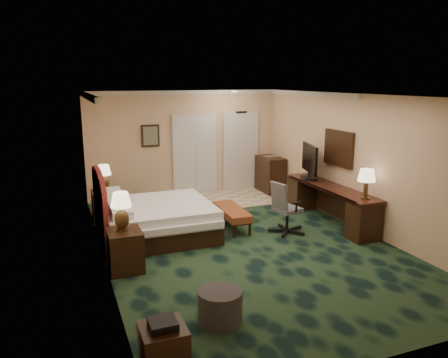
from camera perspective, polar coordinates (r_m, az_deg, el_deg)
name	(u,v)px	position (r m, az deg, el deg)	size (l,w,h in m)	color
floor	(243,242)	(8.24, 2.45, -8.26)	(5.00, 7.50, 0.00)	black
ceiling	(244,95)	(7.69, 2.64, 10.86)	(5.00, 7.50, 0.00)	silver
wall_back	(185,144)	(11.33, -5.12, 4.62)	(5.00, 0.00, 2.70)	#DDB78B
wall_front	(391,243)	(4.80, 21.02, -7.76)	(5.00, 0.00, 2.70)	#DDB78B
wall_left	(100,183)	(7.24, -15.89, -0.54)	(0.00, 7.50, 2.70)	#DDB78B
wall_right	(358,162)	(9.13, 17.07, 2.10)	(0.00, 7.50, 2.70)	#DDB78B
crown_molding	(244,98)	(7.69, 2.64, 10.49)	(5.00, 7.50, 0.10)	silver
tile_patch	(229,199)	(11.11, 0.72, -2.58)	(3.20, 1.70, 0.01)	#BBA590
headboard	(100,206)	(8.37, -15.89, -3.35)	(0.12, 2.00, 1.40)	#4C1511
entry_door	(240,152)	(11.87, 2.17, 3.57)	(1.02, 0.06, 2.18)	silver
closet_doors	(195,155)	(11.41, -3.82, 3.18)	(1.20, 0.06, 2.10)	#B7B5B2
wall_art	(150,136)	(11.05, -9.59, 5.59)	(0.45, 0.06, 0.55)	#51695E
wall_mirror	(339,148)	(9.55, 14.75, 3.91)	(0.05, 0.95, 0.75)	white
bed	(158,220)	(8.55, -8.62, -5.32)	(2.03, 1.88, 0.64)	white
nightstand_near	(125,250)	(7.17, -12.79, -9.08)	(0.52, 0.60, 0.65)	black
nightstand_far	(104,204)	(9.88, -15.41, -3.23)	(0.49, 0.56, 0.61)	black
lamp_near	(121,211)	(7.01, -13.25, -4.14)	(0.33, 0.33, 0.61)	black
lamp_far	(104,178)	(9.71, -15.38, 0.11)	(0.31, 0.31, 0.58)	black
bed_bench	(232,218)	(8.91, 1.03, -5.16)	(0.43, 1.25, 0.42)	brown
ottoman	(220,306)	(5.70, -0.51, -16.21)	(0.56, 0.56, 0.40)	#2B2B2B
side_table	(164,349)	(4.88, -7.90, -21.15)	(0.47, 0.47, 0.50)	black
desk	(329,204)	(9.50, 13.61, -3.23)	(0.59, 2.72, 0.78)	black
tv	(310,162)	(9.90, 11.11, 2.21)	(0.08, 1.01, 0.79)	black
desk_lamp	(366,184)	(8.54, 18.08, -0.59)	(0.33, 0.33, 0.58)	black
desk_chair	(288,207)	(8.67, 8.30, -3.64)	(0.61, 0.57, 1.05)	#4C4D53
minibar	(270,174)	(11.79, 6.05, 0.60)	(0.50, 0.90, 0.95)	black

